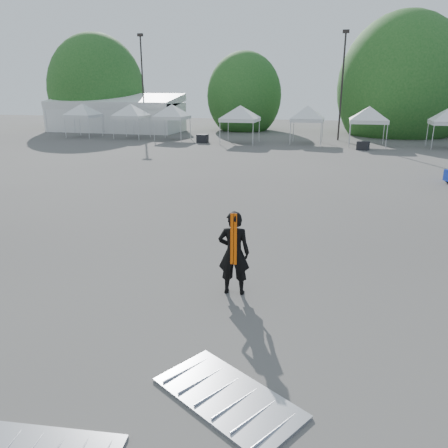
# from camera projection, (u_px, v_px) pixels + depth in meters

# --- Properties ---
(ground) EXTENTS (120.00, 120.00, 0.00)m
(ground) POSITION_uv_depth(u_px,v_px,m) (219.00, 253.00, 13.13)
(ground) COLOR #474442
(ground) RESTS_ON ground
(marquee) EXTENTS (15.00, 6.25, 4.23)m
(marquee) POSITION_uv_depth(u_px,v_px,m) (116.00, 114.00, 50.23)
(marquee) COLOR silver
(marquee) RESTS_ON ground
(light_pole_west) EXTENTS (0.60, 0.25, 10.30)m
(light_pole_west) POSITION_uv_depth(u_px,v_px,m) (142.00, 79.00, 47.20)
(light_pole_west) COLOR black
(light_pole_west) RESTS_ON ground
(light_pole_east) EXTENTS (0.60, 0.25, 9.80)m
(light_pole_east) POSITION_uv_depth(u_px,v_px,m) (342.00, 80.00, 40.30)
(light_pole_east) COLOR black
(light_pole_east) RESTS_ON ground
(tree_far_w) EXTENTS (4.80, 4.80, 7.30)m
(tree_far_w) POSITION_uv_depth(u_px,v_px,m) (97.00, 90.00, 53.22)
(tree_far_w) COLOR #382314
(tree_far_w) RESTS_ON ground
(tree_mid_w) EXTENTS (4.16, 4.16, 6.33)m
(tree_mid_w) POSITION_uv_depth(u_px,v_px,m) (244.00, 96.00, 50.84)
(tree_mid_w) COLOR #382314
(tree_mid_w) RESTS_ON ground
(tree_mid_e) EXTENTS (5.12, 5.12, 7.79)m
(tree_mid_e) POSITION_uv_depth(u_px,v_px,m) (402.00, 88.00, 45.50)
(tree_mid_e) COLOR #382314
(tree_mid_e) RESTS_ON ground
(tent_a) EXTENTS (4.00, 4.00, 3.88)m
(tent_a) POSITION_uv_depth(u_px,v_px,m) (82.00, 106.00, 43.84)
(tent_a) COLOR silver
(tent_a) RESTS_ON ground
(tent_b) EXTENTS (4.07, 4.07, 3.88)m
(tent_b) POSITION_uv_depth(u_px,v_px,m) (131.00, 107.00, 42.65)
(tent_b) COLOR silver
(tent_b) RESTS_ON ground
(tent_c) EXTENTS (4.09, 4.09, 3.88)m
(tent_c) POSITION_uv_depth(u_px,v_px,m) (172.00, 107.00, 41.54)
(tent_c) COLOR silver
(tent_c) RESTS_ON ground
(tent_d) EXTENTS (4.47, 4.47, 3.88)m
(tent_d) POSITION_uv_depth(u_px,v_px,m) (240.00, 108.00, 38.71)
(tent_d) COLOR silver
(tent_d) RESTS_ON ground
(tent_e) EXTENTS (4.01, 4.01, 3.88)m
(tent_e) POSITION_uv_depth(u_px,v_px,m) (308.00, 109.00, 38.51)
(tent_e) COLOR silver
(tent_e) RESTS_ON ground
(tent_f) EXTENTS (4.40, 4.40, 3.88)m
(tent_f) POSITION_uv_depth(u_px,v_px,m) (370.00, 109.00, 36.87)
(tent_f) COLOR silver
(tent_f) RESTS_ON ground
(man) EXTENTS (0.80, 0.58, 2.06)m
(man) POSITION_uv_depth(u_px,v_px,m) (234.00, 253.00, 10.30)
(man) COLOR black
(man) RESTS_ON ground
(barrier_mid) EXTENTS (2.68, 2.27, 0.08)m
(barrier_mid) POSITION_uv_depth(u_px,v_px,m) (228.00, 397.00, 6.96)
(barrier_mid) COLOR #AAACB2
(barrier_mid) RESTS_ON ground
(crate_west) EXTENTS (0.98, 0.76, 0.75)m
(crate_west) POSITION_uv_depth(u_px,v_px,m) (203.00, 139.00, 39.84)
(crate_west) COLOR black
(crate_west) RESTS_ON ground
(crate_mid) EXTENTS (1.05, 0.92, 0.69)m
(crate_mid) POSITION_uv_depth(u_px,v_px,m) (363.00, 146.00, 35.16)
(crate_mid) COLOR black
(crate_mid) RESTS_ON ground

